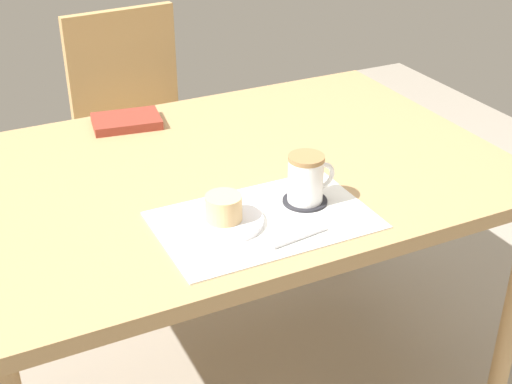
# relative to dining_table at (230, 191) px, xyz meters

# --- Properties ---
(dining_table) EXTENTS (1.32, 0.91, 0.73)m
(dining_table) POSITION_rel_dining_table_xyz_m (0.00, 0.00, 0.00)
(dining_table) COLOR tan
(dining_table) RESTS_ON ground_plane
(wooden_chair) EXTENTS (0.45, 0.45, 0.90)m
(wooden_chair) POSITION_rel_dining_table_xyz_m (0.01, 0.77, -0.16)
(wooden_chair) COLOR tan
(wooden_chair) RESTS_ON ground_plane
(placemat) EXTENTS (0.45, 0.29, 0.00)m
(placemat) POSITION_rel_dining_table_xyz_m (-0.04, -0.26, 0.07)
(placemat) COLOR white
(placemat) RESTS_ON dining_table
(pastry_plate) EXTENTS (0.17, 0.17, 0.01)m
(pastry_plate) POSITION_rel_dining_table_xyz_m (-0.12, -0.24, 0.08)
(pastry_plate) COLOR white
(pastry_plate) RESTS_ON placemat
(pastry) EXTENTS (0.08, 0.08, 0.05)m
(pastry) POSITION_rel_dining_table_xyz_m (-0.12, -0.24, 0.11)
(pastry) COLOR #E5BC7F
(pastry) RESTS_ON pastry_plate
(coffee_coaster) EXTENTS (0.10, 0.10, 0.00)m
(coffee_coaster) POSITION_rel_dining_table_xyz_m (0.07, -0.24, 0.07)
(coffee_coaster) COLOR #232328
(coffee_coaster) RESTS_ON placemat
(coffee_mug) EXTENTS (0.11, 0.08, 0.11)m
(coffee_mug) POSITION_rel_dining_table_xyz_m (0.08, -0.24, 0.13)
(coffee_mug) COLOR white
(coffee_mug) RESTS_ON coffee_coaster
(teaspoon) EXTENTS (0.13, 0.03, 0.01)m
(teaspoon) POSITION_rel_dining_table_xyz_m (-0.01, -0.37, 0.08)
(teaspoon) COLOR silver
(teaspoon) RESTS_ON placemat
(small_book) EXTENTS (0.20, 0.15, 0.02)m
(small_book) POSITION_rel_dining_table_xyz_m (-0.15, 0.35, 0.08)
(small_book) COLOR maroon
(small_book) RESTS_ON dining_table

